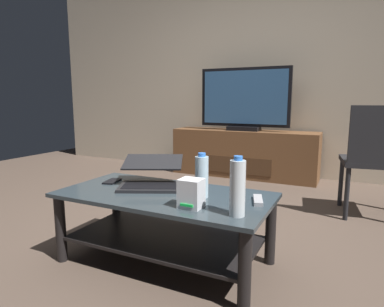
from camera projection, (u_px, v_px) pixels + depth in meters
ground_plane at (176, 237)px, 2.29m from camera, size 7.68×7.68×0.00m
back_wall at (264, 63)px, 4.12m from camera, size 6.40×0.12×2.80m
coffee_table at (165, 215)px, 1.89m from camera, size 1.21×0.60×0.42m
media_cabinet at (244, 153)px, 4.07m from camera, size 1.77×0.42×0.57m
television at (244, 100)px, 3.95m from camera, size 1.10×0.20×0.75m
dining_chair at (374, 156)px, 2.58m from camera, size 0.50×0.50×0.90m
laptop at (151, 176)px, 2.03m from camera, size 0.49×0.50×0.16m
router_box at (191, 193)px, 1.61m from camera, size 0.11×0.10×0.14m
water_bottle_near at (237, 188)px, 1.49m from camera, size 0.07×0.07×0.28m
water_bottle_far at (202, 176)px, 1.78m from camera, size 0.07×0.07×0.24m
cell_phone at (112, 181)px, 2.13m from camera, size 0.10×0.15×0.01m
tv_remote at (258, 200)px, 1.71m from camera, size 0.09×0.17×0.02m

